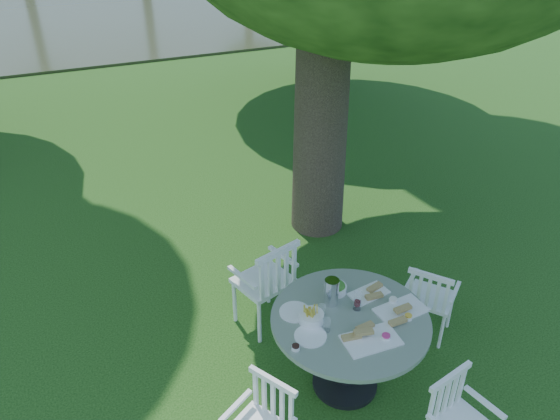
{
  "coord_description": "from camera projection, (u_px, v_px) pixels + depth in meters",
  "views": [
    {
      "loc": [
        -1.87,
        -4.22,
        3.77
      ],
      "look_at": [
        0.0,
        0.2,
        0.85
      ],
      "focal_mm": 35.0,
      "sensor_mm": 36.0,
      "label": 1
    }
  ],
  "objects": [
    {
      "name": "table",
      "position": [
        349.0,
        333.0,
        4.44
      ],
      "size": [
        1.28,
        1.28,
        0.77
      ],
      "color": "black",
      "rests_on": "ground"
    },
    {
      "name": "ground",
      "position": [
        287.0,
        286.0,
        5.9
      ],
      "size": [
        140.0,
        140.0,
        0.0
      ],
      "primitive_type": "plane",
      "color": "#11380B",
      "rests_on": "ground"
    },
    {
      "name": "chair_se",
      "position": [
        455.0,
        417.0,
        3.89
      ],
      "size": [
        0.49,
        0.47,
        0.82
      ],
      "rotation": [
        0.0,
        0.0,
        0.23
      ],
      "color": "white",
      "rests_on": "ground"
    },
    {
      "name": "chair_ne",
      "position": [
        429.0,
        298.0,
        5.01
      ],
      "size": [
        0.55,
        0.56,
        0.81
      ],
      "rotation": [
        0.0,
        0.0,
        -4.04
      ],
      "color": "white",
      "rests_on": "ground"
    },
    {
      "name": "chair_nw",
      "position": [
        270.0,
        280.0,
        5.08
      ],
      "size": [
        0.61,
        0.59,
        0.97
      ],
      "rotation": [
        0.0,
        0.0,
        -2.83
      ],
      "color": "white",
      "rests_on": "ground"
    },
    {
      "name": "tableware",
      "position": [
        340.0,
        308.0,
        4.38
      ],
      "size": [
        1.21,
        0.85,
        0.24
      ],
      "color": "white",
      "rests_on": "table"
    },
    {
      "name": "chair_sw",
      "position": [
        265.0,
        420.0,
        3.88
      ],
      "size": [
        0.53,
        0.54,
        0.8
      ],
      "rotation": [
        0.0,
        0.0,
        -1.03
      ],
      "color": "white",
      "rests_on": "ground"
    }
  ]
}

